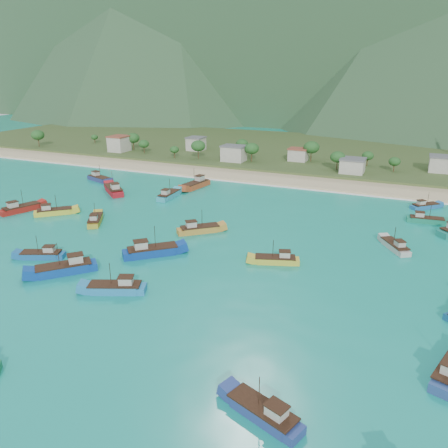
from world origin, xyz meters
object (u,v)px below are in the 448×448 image
at_px(boat_12, 99,179).
at_px(boat_22, 276,260).
at_px(boat_18, 114,190).
at_px(boat_6, 95,221).
at_px(boat_14, 196,185).
at_px(boat_13, 395,247).
at_px(boat_23, 42,255).
at_px(boat_1, 264,413).
at_px(boat_19, 169,195).
at_px(boat_32, 199,230).
at_px(boat_3, 116,288).
at_px(boat_29, 425,206).
at_px(boat_2, 65,269).
at_px(boat_30, 54,212).
at_px(boat_15, 426,220).
at_px(boat_31, 21,209).
at_px(boat_7, 152,251).

bearing_deg(boat_12, boat_22, 81.27).
bearing_deg(boat_22, boat_18, 45.55).
xyz_separation_m(boat_6, boat_14, (7.81, 43.39, 0.29)).
height_order(boat_12, boat_13, boat_12).
relative_size(boat_13, boat_23, 0.96).
relative_size(boat_1, boat_19, 0.93).
bearing_deg(boat_23, boat_32, -64.59).
distance_m(boat_19, boat_22, 57.02).
bearing_deg(boat_19, boat_1, -55.71).
xyz_separation_m(boat_6, boat_12, (-28.81, 37.71, 0.14)).
bearing_deg(boat_3, boat_23, 52.75).
bearing_deg(boat_14, boat_13, 163.52).
relative_size(boat_18, boat_29, 1.45).
height_order(boat_1, boat_2, boat_2).
relative_size(boat_12, boat_13, 1.24).
xyz_separation_m(boat_2, boat_13, (59.70, 39.22, -0.28)).
distance_m(boat_3, boat_23, 24.83).
relative_size(boat_3, boat_13, 1.18).
bearing_deg(boat_30, boat_18, 134.29).
distance_m(boat_14, boat_18, 27.49).
xyz_separation_m(boat_1, boat_32, (-34.44, 52.07, 0.09)).
bearing_deg(boat_18, boat_32, -76.80).
distance_m(boat_15, boat_22, 49.93).
xyz_separation_m(boat_13, boat_31, (-99.83, -13.14, 0.21)).
bearing_deg(boat_14, boat_15, -177.80).
distance_m(boat_2, boat_30, 40.56).
height_order(boat_12, boat_29, boat_12).
height_order(boat_3, boat_6, boat_3).
relative_size(boat_12, boat_14, 0.89).
relative_size(boat_14, boat_15, 1.33).
distance_m(boat_2, boat_15, 90.68).
xyz_separation_m(boat_18, boat_19, (19.39, 2.39, -0.20)).
height_order(boat_1, boat_6, boat_1).
xyz_separation_m(boat_12, boat_29, (108.97, 11.19, -0.24)).
distance_m(boat_1, boat_31, 100.44).
relative_size(boat_19, boat_23, 1.13).
height_order(boat_15, boat_31, boat_31).
relative_size(boat_2, boat_6, 1.13).
relative_size(boat_14, boat_23, 1.33).
xyz_separation_m(boat_6, boat_13, (73.90, 12.53, -0.05)).
xyz_separation_m(boat_19, boat_31, (-31.62, -29.25, 0.05)).
xyz_separation_m(boat_2, boat_23, (-9.80, 3.74, -0.27)).
bearing_deg(boat_12, boat_15, 108.25).
height_order(boat_7, boat_29, boat_7).
relative_size(boat_6, boat_14, 0.76).
distance_m(boat_7, boat_30, 42.71).
bearing_deg(boat_14, boat_2, 103.76).
relative_size(boat_23, boat_32, 0.96).
height_order(boat_3, boat_13, boat_3).
distance_m(boat_2, boat_32, 34.30).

